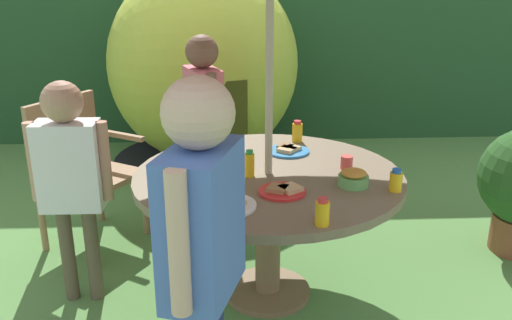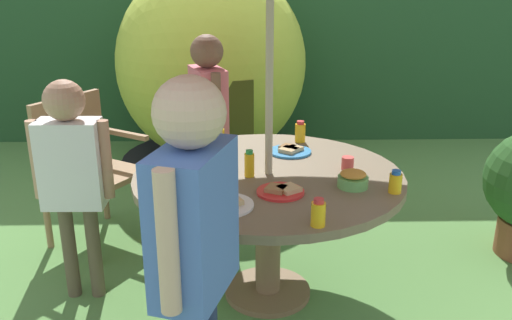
% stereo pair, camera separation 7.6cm
% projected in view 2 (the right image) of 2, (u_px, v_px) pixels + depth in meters
% --- Properties ---
extents(ground_plane, '(10.00, 10.00, 0.02)m').
position_uv_depth(ground_plane, '(268.00, 295.00, 2.90)').
color(ground_plane, '#548442').
extents(hedge_backdrop, '(9.00, 0.70, 1.99)m').
position_uv_depth(hedge_backdrop, '(256.00, 34.00, 5.43)').
color(hedge_backdrop, '#234C28').
rests_on(hedge_backdrop, ground_plane).
extents(garden_table, '(1.32, 1.32, 0.68)m').
position_uv_depth(garden_table, '(268.00, 193.00, 2.70)').
color(garden_table, brown).
rests_on(garden_table, ground_plane).
extents(wooden_chair, '(0.64, 0.67, 0.90)m').
position_uv_depth(wooden_chair, '(85.00, 161.00, 3.34)').
color(wooden_chair, '#93704C').
rests_on(wooden_chair, ground_plane).
extents(dome_tent, '(1.89, 1.89, 1.69)m').
position_uv_depth(dome_tent, '(212.00, 65.00, 4.67)').
color(dome_tent, '#B2C63F').
rests_on(dome_tent, ground_plane).
extents(child_in_pink_shirt, '(0.28, 0.40, 1.24)m').
position_uv_depth(child_in_pink_shirt, '(208.00, 104.00, 3.54)').
color(child_in_pink_shirt, navy).
rests_on(child_in_pink_shirt, ground_plane).
extents(child_in_white_shirt, '(0.39, 0.19, 1.15)m').
position_uv_depth(child_in_white_shirt, '(72.00, 164.00, 2.64)').
color(child_in_white_shirt, brown).
rests_on(child_in_white_shirt, ground_plane).
extents(child_in_blue_shirt, '(0.29, 0.43, 1.34)m').
position_uv_depth(child_in_blue_shirt, '(194.00, 223.00, 1.76)').
color(child_in_blue_shirt, navy).
rests_on(child_in_blue_shirt, ground_plane).
extents(snack_bowl, '(0.14, 0.14, 0.08)m').
position_uv_depth(snack_bowl, '(353.00, 179.00, 2.49)').
color(snack_bowl, '#66B259').
rests_on(snack_bowl, garden_table).
extents(plate_near_right, '(0.25, 0.25, 0.03)m').
position_uv_depth(plate_near_right, '(224.00, 204.00, 2.30)').
color(plate_near_right, white).
rests_on(plate_near_right, garden_table).
extents(plate_center_back, '(0.23, 0.23, 0.03)m').
position_uv_depth(plate_center_back, '(290.00, 150.00, 2.96)').
color(plate_center_back, '#338CD8').
rests_on(plate_center_back, garden_table).
extents(plate_mid_right, '(0.21, 0.21, 0.03)m').
position_uv_depth(plate_mid_right, '(281.00, 191.00, 2.43)').
color(plate_mid_right, red).
rests_on(plate_mid_right, garden_table).
extents(juice_bottle_near_left, '(0.04, 0.04, 0.12)m').
position_uv_depth(juice_bottle_near_left, '(221.00, 137.00, 3.05)').
color(juice_bottle_near_left, yellow).
rests_on(juice_bottle_near_left, garden_table).
extents(juice_bottle_far_left, '(0.06, 0.06, 0.11)m').
position_uv_depth(juice_bottle_far_left, '(395.00, 182.00, 2.43)').
color(juice_bottle_far_left, yellow).
rests_on(juice_bottle_far_left, garden_table).
extents(juice_bottle_far_right, '(0.06, 0.06, 0.12)m').
position_uv_depth(juice_bottle_far_right, '(300.00, 132.00, 3.13)').
color(juice_bottle_far_right, yellow).
rests_on(juice_bottle_far_right, garden_table).
extents(juice_bottle_center_front, '(0.06, 0.06, 0.11)m').
position_uv_depth(juice_bottle_center_front, '(318.00, 213.00, 2.11)').
color(juice_bottle_center_front, yellow).
rests_on(juice_bottle_center_front, garden_table).
extents(juice_bottle_mid_left, '(0.05, 0.05, 0.13)m').
position_uv_depth(juice_bottle_mid_left, '(249.00, 164.00, 2.61)').
color(juice_bottle_mid_left, yellow).
rests_on(juice_bottle_mid_left, garden_table).
extents(cup_near, '(0.06, 0.06, 0.06)m').
position_uv_depth(cup_near, '(348.00, 163.00, 2.71)').
color(cup_near, '#E04C47').
rests_on(cup_near, garden_table).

